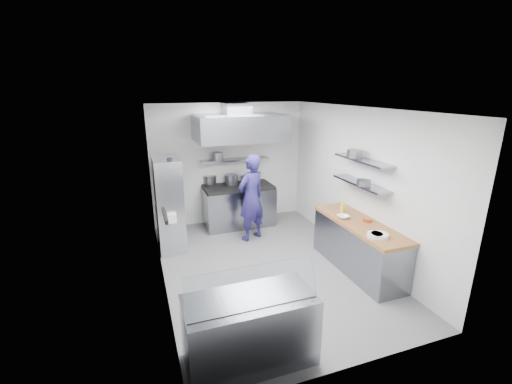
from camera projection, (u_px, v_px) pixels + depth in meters
name	position (u px, v px, depth m)	size (l,w,h in m)	color
floor	(267.00, 267.00, 6.21)	(5.00, 5.00, 0.00)	slate
ceiling	(269.00, 109.00, 5.39)	(5.00, 5.00, 0.00)	silver
wall_back	(229.00, 164.00, 8.06)	(3.60, 0.02, 2.80)	white
wall_front	(356.00, 260.00, 3.55)	(3.60, 0.02, 2.80)	white
wall_left	(158.00, 205.00, 5.23)	(5.00, 0.02, 2.80)	white
wall_right	(357.00, 184.00, 6.38)	(5.00, 0.02, 2.80)	white
gas_range	(239.00, 207.00, 8.01)	(1.60, 0.80, 0.90)	gray
cooktop	(238.00, 187.00, 7.87)	(1.57, 0.78, 0.06)	black
stock_pot_left	(210.00, 179.00, 8.00)	(0.30, 0.30, 0.20)	slate
stock_pot_mid	(231.00, 179.00, 7.92)	(0.30, 0.30, 0.24)	slate
stock_pot_right	(247.00, 179.00, 8.15)	(0.28, 0.28, 0.16)	slate
over_range_shelf	(235.00, 160.00, 7.91)	(1.60, 0.30, 0.04)	gray
shelf_pot_a	(217.00, 156.00, 7.72)	(0.25, 0.25, 0.18)	slate
extractor_hood	(240.00, 128.00, 7.31)	(1.90, 1.15, 0.55)	gray
hood_duct	(236.00, 109.00, 7.40)	(0.55, 0.55, 0.24)	slate
red_firebox	(175.00, 167.00, 7.60)	(0.22, 0.10, 0.26)	#B4140E
chef	(251.00, 198.00, 7.13)	(0.67, 0.44, 1.84)	navy
wire_rack	(169.00, 204.00, 6.74)	(0.50, 0.90, 1.85)	silver
rack_bin_a	(172.00, 218.00, 6.37)	(0.15, 0.19, 0.17)	white
rack_bin_b	(168.00, 187.00, 6.56)	(0.14, 0.18, 0.16)	yellow
rack_jar	(170.00, 163.00, 6.25)	(0.10, 0.10, 0.18)	black
knife_strip	(165.00, 215.00, 4.38)	(0.04, 0.55, 0.05)	black
prep_counter_base	(358.00, 248.00, 6.02)	(0.62, 2.00, 0.84)	gray
prep_counter_top	(360.00, 224.00, 5.89)	(0.65, 2.04, 0.06)	brown
plate_stack_a	(380.00, 235.00, 5.29)	(0.27, 0.27, 0.06)	white
plate_stack_b	(375.00, 235.00, 5.30)	(0.24, 0.24, 0.06)	white
copper_pan	(367.00, 220.00, 5.90)	(0.15, 0.15, 0.06)	#CE613A
squeeze_bottle	(342.00, 208.00, 6.31)	(0.07, 0.07, 0.18)	yellow
mixing_bowl	(343.00, 217.00, 6.06)	(0.21, 0.21, 0.05)	white
wall_shelf_lower	(361.00, 183.00, 6.03)	(0.30, 1.30, 0.04)	gray
wall_shelf_upper	(363.00, 160.00, 5.91)	(0.30, 1.30, 0.04)	gray
shelf_pot_c	(364.00, 183.00, 5.81)	(0.24, 0.24, 0.10)	slate
shelf_pot_d	(355.00, 154.00, 6.00)	(0.27, 0.27, 0.14)	slate
display_case	(250.00, 330.00, 3.97)	(1.50, 0.70, 0.85)	gray
display_glass	(253.00, 287.00, 3.67)	(1.47, 0.02, 0.45)	silver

